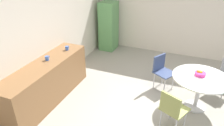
# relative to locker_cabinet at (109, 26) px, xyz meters

# --- Properties ---
(ground_plane) EXTENTS (6.00, 6.00, 0.00)m
(ground_plane) POSITION_rel_locker_cabinet_xyz_m (-2.55, -2.55, -0.80)
(ground_plane) COLOR #9E998E
(wall_back) EXTENTS (6.00, 0.10, 2.60)m
(wall_back) POSITION_rel_locker_cabinet_xyz_m (-2.55, 0.45, 0.50)
(wall_back) COLOR silver
(wall_back) RESTS_ON ground_plane
(wall_side_right) EXTENTS (0.10, 6.00, 2.60)m
(wall_side_right) POSITION_rel_locker_cabinet_xyz_m (0.45, -2.55, 0.50)
(wall_side_right) COLOR silver
(wall_side_right) RESTS_ON ground_plane
(counter_block) EXTENTS (2.34, 0.60, 0.90)m
(counter_block) POSITION_rel_locker_cabinet_xyz_m (-3.19, 0.10, -0.35)
(counter_block) COLOR brown
(counter_block) RESTS_ON ground_plane
(locker_cabinet) EXTENTS (0.60, 0.50, 1.60)m
(locker_cabinet) POSITION_rel_locker_cabinet_xyz_m (0.00, 0.00, 0.00)
(locker_cabinet) COLOR #599959
(locker_cabinet) RESTS_ON ground_plane
(round_table) EXTENTS (1.13, 1.13, 0.74)m
(round_table) POSITION_rel_locker_cabinet_xyz_m (-2.24, -2.96, -0.19)
(round_table) COLOR silver
(round_table) RESTS_ON ground_plane
(chair_navy) EXTENTS (0.57, 0.57, 0.83)m
(chair_navy) POSITION_rel_locker_cabinet_xyz_m (-1.75, -2.11, -0.28)
(chair_navy) COLOR silver
(chair_navy) RESTS_ON ground_plane
(chair_olive) EXTENTS (0.56, 0.56, 0.83)m
(chair_olive) POSITION_rel_locker_cabinet_xyz_m (-3.12, -2.54, -0.28)
(chair_olive) COLOR silver
(chair_olive) RESTS_ON ground_plane
(fruit_bowl) EXTENTS (0.21, 0.21, 0.11)m
(fruit_bowl) POSITION_rel_locker_cabinet_xyz_m (-2.18, -2.93, -0.02)
(fruit_bowl) COLOR #D8338C
(fruit_bowl) RESTS_ON round_table
(mug_white) EXTENTS (0.13, 0.08, 0.09)m
(mug_white) POSITION_rel_locker_cabinet_xyz_m (-2.40, 0.05, 0.15)
(mug_white) COLOR #3F66BF
(mug_white) RESTS_ON counter_block
(mug_green) EXTENTS (0.13, 0.08, 0.09)m
(mug_green) POSITION_rel_locker_cabinet_xyz_m (-3.03, 0.14, 0.15)
(mug_green) COLOR #3F66BF
(mug_green) RESTS_ON counter_block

